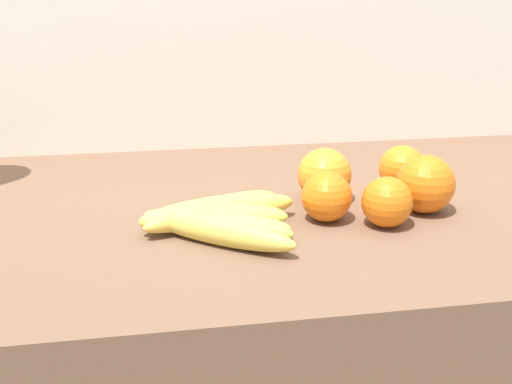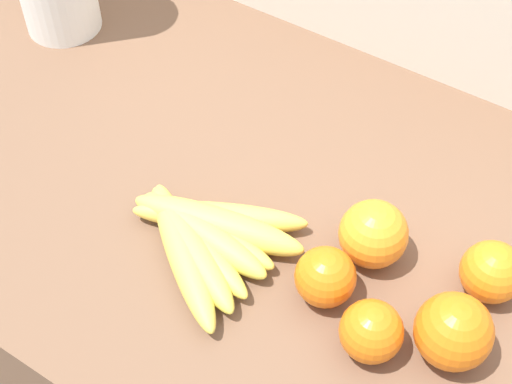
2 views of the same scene
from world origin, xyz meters
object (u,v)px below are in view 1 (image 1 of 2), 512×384
at_px(orange_front, 402,168).
at_px(orange_center, 387,202).
at_px(orange_right, 425,184).
at_px(orange_back_left, 327,197).
at_px(banana_bunch, 216,219).
at_px(orange_far_right, 324,175).

distance_m(orange_front, orange_center, 0.15).
bearing_deg(orange_right, orange_back_left, -176.35).
distance_m(orange_front, orange_back_left, 0.18).
bearing_deg(orange_center, banana_bunch, 176.28).
height_order(banana_bunch, orange_center, orange_center).
relative_size(banana_bunch, orange_center, 3.22).
bearing_deg(orange_far_right, banana_bunch, -150.43).
relative_size(orange_back_left, orange_right, 0.83).
relative_size(banana_bunch, orange_front, 3.10).
relative_size(orange_far_right, orange_right, 0.97).
bearing_deg(orange_center, orange_far_right, 116.30).
xyz_separation_m(banana_bunch, orange_back_left, (0.15, 0.02, 0.02)).
xyz_separation_m(orange_front, orange_far_right, (-0.13, -0.03, 0.00)).
height_order(banana_bunch, orange_far_right, orange_far_right).
bearing_deg(banana_bunch, orange_far_right, 29.57).
xyz_separation_m(orange_front, orange_center, (-0.08, -0.14, -0.00)).
bearing_deg(orange_center, orange_right, 30.20).
bearing_deg(orange_right, orange_front, 87.18).
bearing_deg(orange_right, orange_far_right, 151.25).
xyz_separation_m(orange_back_left, orange_center, (0.07, -0.03, -0.00)).
relative_size(orange_right, orange_center, 1.21).
xyz_separation_m(orange_far_right, orange_back_left, (-0.02, -0.08, -0.01)).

